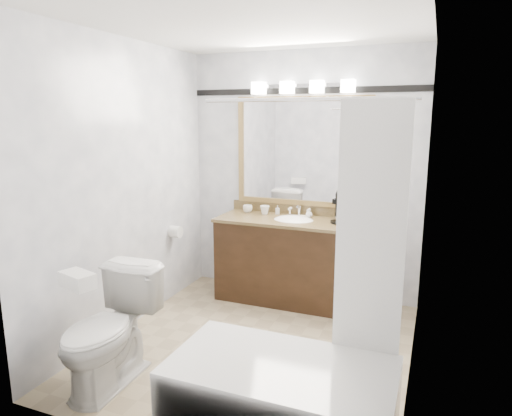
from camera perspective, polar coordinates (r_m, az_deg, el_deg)
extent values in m
cube|color=tan|center=(3.92, -0.09, -16.91)|extent=(2.40, 2.60, 0.01)
cube|color=white|center=(3.51, -0.11, 22.12)|extent=(2.40, 2.60, 0.01)
cube|color=white|center=(4.72, 5.83, 4.02)|extent=(2.40, 0.01, 2.50)
cube|color=white|center=(2.37, -11.98, -3.60)|extent=(2.40, 0.01, 2.50)
cube|color=white|center=(4.10, -15.94, 2.51)|extent=(0.01, 2.60, 2.50)
cube|color=white|center=(3.26, 19.98, 0.04)|extent=(0.01, 2.60, 2.50)
cube|color=black|center=(4.64, 4.62, -6.76)|extent=(1.50, 0.55, 0.82)
cube|color=olive|center=(4.52, 4.70, -1.64)|extent=(1.53, 0.58, 0.03)
cube|color=olive|center=(4.76, 5.68, -0.19)|extent=(1.53, 0.03, 0.10)
ellipsoid|color=white|center=(4.53, 4.70, -1.82)|extent=(0.44, 0.34, 0.14)
cube|color=#9E7E47|center=(4.66, 5.94, 13.46)|extent=(1.40, 0.04, 0.05)
cube|color=#9E7E47|center=(4.74, 5.68, 0.68)|extent=(1.40, 0.04, 0.05)
cube|color=#9E7E47|center=(4.90, -1.86, 7.28)|extent=(0.05, 0.04, 1.00)
cube|color=#9E7E47|center=(4.53, 14.08, 6.61)|extent=(0.05, 0.04, 1.00)
cube|color=white|center=(4.68, 5.82, 7.03)|extent=(1.30, 0.01, 1.00)
cube|color=silver|center=(4.66, 5.94, 15.01)|extent=(0.90, 0.05, 0.03)
cube|color=white|center=(4.76, 0.36, 14.75)|extent=(0.12, 0.12, 0.12)
cube|color=white|center=(4.66, 3.92, 14.80)|extent=(0.12, 0.12, 0.12)
cube|color=white|center=(4.57, 7.62, 14.79)|extent=(0.12, 0.12, 0.12)
cube|color=white|center=(4.51, 11.44, 14.72)|extent=(0.12, 0.12, 0.12)
cube|color=black|center=(4.68, 6.01, 14.37)|extent=(2.40, 0.01, 0.06)
cube|color=white|center=(2.90, 3.10, -22.74)|extent=(1.30, 0.72, 0.45)
cylinder|color=silver|center=(2.77, 6.09, 13.35)|extent=(1.30, 0.02, 0.02)
cube|color=white|center=(2.76, 14.13, -3.19)|extent=(0.40, 0.04, 1.55)
cylinder|color=white|center=(4.71, -10.02, -2.95)|extent=(0.11, 0.12, 0.12)
imported|color=white|center=(3.40, -17.96, -14.37)|extent=(0.48, 0.81, 0.81)
cube|color=white|center=(3.07, -21.39, -8.36)|extent=(0.26, 0.19, 0.10)
cylinder|color=black|center=(4.43, 10.37, -1.75)|extent=(0.17, 0.17, 0.02)
cylinder|color=black|center=(4.45, 10.77, -0.06)|extent=(0.14, 0.14, 0.25)
sphere|color=black|center=(4.43, 10.83, 1.52)|extent=(0.15, 0.15, 0.15)
cube|color=black|center=(4.37, 10.34, 0.83)|extent=(0.12, 0.12, 0.05)
cylinder|color=silver|center=(4.40, 10.26, -1.43)|extent=(0.06, 0.06, 0.06)
imported|color=white|center=(4.84, -1.05, -0.09)|extent=(0.10, 0.10, 0.08)
imported|color=white|center=(4.75, 1.11, -0.24)|extent=(0.10, 0.10, 0.09)
imported|color=white|center=(4.75, 2.71, -0.22)|extent=(0.05, 0.05, 0.09)
imported|color=white|center=(4.62, 6.64, -0.66)|extent=(0.08, 0.08, 0.09)
cube|color=beige|center=(4.61, 5.78, -1.06)|extent=(0.08, 0.06, 0.02)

